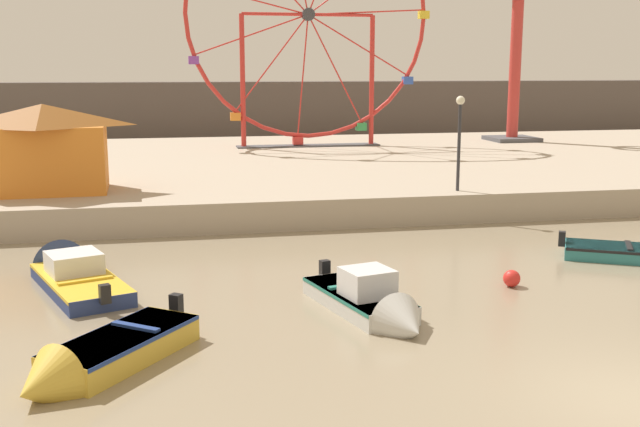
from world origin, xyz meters
TOP-DOWN VIEW (x-y plane):
  - quay_promenade at (0.00, 26.90)m, footprint 110.00×24.88m
  - distant_town_skyline at (0.00, 51.09)m, footprint 140.00×3.00m
  - motorboat_pale_grey at (-3.29, 5.11)m, footprint 2.30×4.49m
  - motorboat_mustard_yellow at (-9.15, 3.06)m, footprint 3.52×4.03m
  - motorboat_navy_blue at (-10.38, 9.61)m, footprint 3.27×5.44m
  - ferris_wheel_red_frame at (0.28, 32.30)m, footprint 13.91×1.20m
  - drop_tower_red_tower at (13.25, 33.16)m, footprint 2.80×2.80m
  - carnival_booth_orange_canopy at (-12.06, 18.15)m, footprint 4.78×3.22m
  - promenade_lamp_far at (2.73, 15.47)m, footprint 0.32×0.32m
  - mooring_buoy_orange at (0.82, 6.79)m, footprint 0.44×0.44m

SIDE VIEW (x-z plane):
  - mooring_buoy_orange at x=0.82m, z-range 0.00..0.44m
  - motorboat_navy_blue at x=-10.38m, z-range -0.49..1.01m
  - motorboat_mustard_yellow at x=-9.15m, z-range -0.33..0.90m
  - motorboat_pale_grey at x=-3.29m, z-range -0.43..1.04m
  - quay_promenade at x=0.00m, z-range 0.00..1.07m
  - distant_town_skyline at x=0.00m, z-range 0.00..4.40m
  - carnival_booth_orange_canopy at x=-12.06m, z-range 1.13..4.32m
  - promenade_lamp_far at x=2.73m, z-range 1.64..5.10m
  - drop_tower_red_tower at x=13.25m, z-range 0.90..14.26m
  - ferris_wheel_red_frame at x=0.28m, z-range 1.10..15.34m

